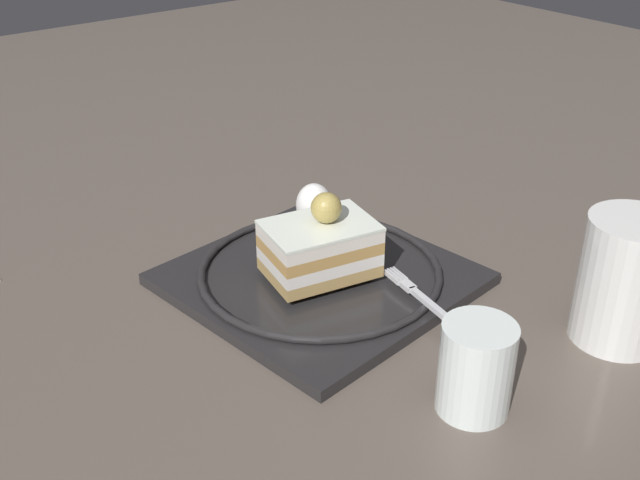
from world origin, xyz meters
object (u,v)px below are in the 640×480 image
(drink_glass_near, at_px, (475,372))
(drink_glass_far, at_px, (624,284))
(dessert_plate, at_px, (320,276))
(whipped_cream_dollop, at_px, (314,205))
(cake_slice, at_px, (315,246))
(fork, at_px, (420,296))

(drink_glass_near, relative_size, drink_glass_far, 0.66)
(dessert_plate, distance_m, drink_glass_far, 0.28)
(whipped_cream_dollop, xyz_separation_m, drink_glass_near, (0.07, 0.29, -0.01))
(whipped_cream_dollop, bearing_deg, cake_slice, 52.54)
(dessert_plate, distance_m, drink_glass_near, 0.22)
(dessert_plate, relative_size, drink_glass_near, 3.70)
(fork, relative_size, drink_glass_far, 0.98)
(dessert_plate, height_order, cake_slice, cake_slice)
(drink_glass_near, bearing_deg, whipped_cream_dollop, -103.48)
(dessert_plate, bearing_deg, whipped_cream_dollop, -124.20)
(drink_glass_far, bearing_deg, whipped_cream_dollop, -71.63)
(fork, bearing_deg, drink_glass_near, 63.88)
(fork, bearing_deg, cake_slice, -63.95)
(dessert_plate, relative_size, cake_slice, 2.46)
(cake_slice, height_order, drink_glass_far, drink_glass_far)
(whipped_cream_dollop, bearing_deg, fork, 85.73)
(dessert_plate, xyz_separation_m, drink_glass_far, (-0.15, 0.23, 0.04))
(cake_slice, height_order, whipped_cream_dollop, cake_slice)
(dessert_plate, distance_m, fork, 0.11)
(fork, height_order, drink_glass_far, drink_glass_far)
(drink_glass_far, bearing_deg, cake_slice, -54.47)
(drink_glass_near, distance_m, drink_glass_far, 0.17)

